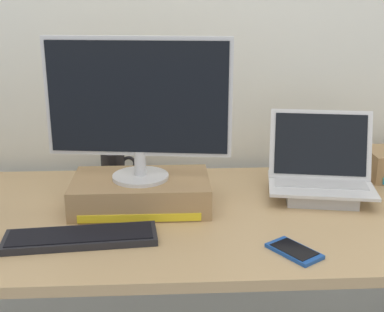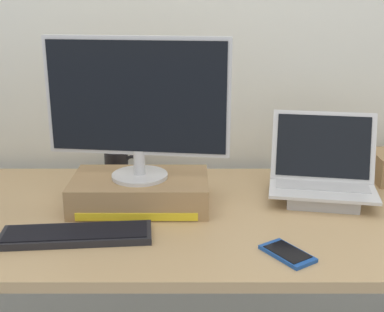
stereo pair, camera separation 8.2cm
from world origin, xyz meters
TOP-DOWN VIEW (x-y plane):
  - back_wall at (0.00, 0.51)m, footprint 7.00×0.10m
  - desk at (0.00, 0.00)m, footprint 2.10×0.82m
  - toner_box_yellow at (-0.16, 0.05)m, footprint 0.43×0.26m
  - desktop_monitor at (-0.16, 0.05)m, footprint 0.56×0.17m
  - open_laptop at (0.43, 0.11)m, footprint 0.37×0.29m
  - external_keyboard at (-0.31, -0.18)m, footprint 0.42×0.16m
  - coffee_mug at (-0.27, 0.32)m, footprint 0.13×0.09m
  - cell_phone at (0.25, -0.28)m, footprint 0.14×0.16m

SIDE VIEW (x-z plane):
  - desk at x=0.00m, z-range 0.31..1.04m
  - cell_phone at x=0.25m, z-range 0.73..0.74m
  - external_keyboard at x=-0.31m, z-range 0.73..0.75m
  - toner_box_yellow at x=-0.16m, z-range 0.73..0.82m
  - coffee_mug at x=-0.27m, z-range 0.73..0.83m
  - open_laptop at x=0.43m, z-range 0.65..0.92m
  - desktop_monitor at x=-0.16m, z-range 0.84..1.27m
  - back_wall at x=0.00m, z-range 0.00..2.60m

